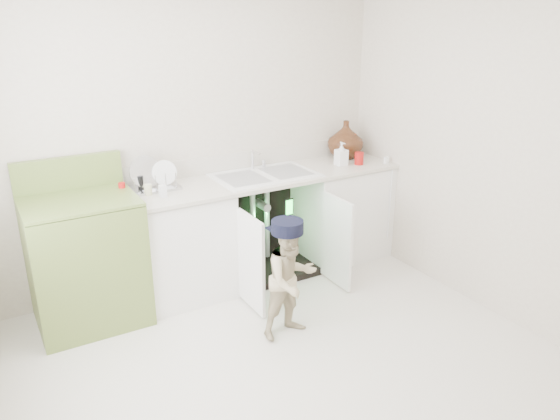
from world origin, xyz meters
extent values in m
plane|color=silver|center=(0.00, 0.00, 0.00)|extent=(3.50, 3.50, 0.00)
cube|color=beige|center=(0.00, 1.50, 1.25)|extent=(3.50, 2.50, 0.02)
cube|color=beige|center=(0.00, -1.50, 1.25)|extent=(3.50, 2.50, 0.02)
cube|color=beige|center=(1.75, 0.00, 1.25)|extent=(2.50, 3.00, 0.02)
cube|color=white|center=(-0.25, 1.20, 0.43)|extent=(0.80, 0.60, 0.86)
cube|color=white|center=(1.35, 1.20, 0.43)|extent=(0.80, 0.60, 0.86)
cube|color=black|center=(0.55, 1.47, 0.43)|extent=(0.80, 0.06, 0.86)
cube|color=black|center=(0.55, 1.20, 0.03)|extent=(0.80, 0.60, 0.06)
cylinder|color=gray|center=(0.48, 1.30, 0.45)|extent=(0.05, 0.05, 0.70)
cylinder|color=gray|center=(0.62, 1.30, 0.45)|extent=(0.05, 0.05, 0.70)
cylinder|color=gray|center=(0.55, 1.25, 0.62)|extent=(0.07, 0.18, 0.07)
cube|color=white|center=(0.15, 0.70, 0.40)|extent=(0.03, 0.40, 0.76)
cube|color=white|center=(0.95, 0.70, 0.40)|extent=(0.02, 0.40, 0.76)
cube|color=beige|center=(0.55, 1.20, 0.89)|extent=(2.44, 0.64, 0.03)
cube|color=beige|center=(0.55, 1.49, 0.98)|extent=(2.44, 0.02, 0.15)
cube|color=white|center=(0.55, 1.20, 0.90)|extent=(0.85, 0.55, 0.02)
cube|color=gray|center=(0.34, 1.20, 0.91)|extent=(0.34, 0.40, 0.01)
cube|color=gray|center=(0.76, 1.20, 0.91)|extent=(0.34, 0.40, 0.01)
cylinder|color=silver|center=(0.55, 1.42, 0.99)|extent=(0.03, 0.03, 0.17)
cylinder|color=silver|center=(0.55, 1.36, 1.06)|extent=(0.02, 0.14, 0.02)
cylinder|color=silver|center=(0.66, 1.42, 0.94)|extent=(0.04, 0.04, 0.06)
cylinder|color=white|center=(1.68, 0.89, 0.55)|extent=(0.01, 0.01, 0.70)
cube|color=white|center=(1.68, 0.98, 0.93)|extent=(0.04, 0.02, 0.06)
cube|color=silver|center=(-0.38, 1.32, 0.91)|extent=(0.40, 0.27, 0.02)
cylinder|color=silver|center=(-0.42, 1.34, 0.98)|extent=(0.25, 0.09, 0.24)
cylinder|color=white|center=(-0.27, 1.32, 0.97)|extent=(0.20, 0.05, 0.19)
cylinder|color=silver|center=(-0.54, 1.22, 0.98)|extent=(0.01, 0.01, 0.12)
cylinder|color=silver|center=(-0.46, 1.22, 0.98)|extent=(0.01, 0.01, 0.12)
cylinder|color=silver|center=(-0.38, 1.22, 0.98)|extent=(0.01, 0.01, 0.12)
cylinder|color=silver|center=(-0.30, 1.22, 0.98)|extent=(0.01, 0.01, 0.12)
cylinder|color=silver|center=(-0.22, 1.22, 0.98)|extent=(0.01, 0.01, 0.12)
imported|color=#442013|center=(1.48, 1.34, 1.07)|extent=(0.33, 0.33, 0.35)
imported|color=#DB3E0B|center=(1.54, 1.30, 1.02)|extent=(0.09, 0.09, 0.23)
imported|color=white|center=(1.29, 1.14, 1.00)|extent=(0.09, 0.10, 0.21)
cylinder|color=#B0120F|center=(1.45, 1.08, 0.96)|extent=(0.08, 0.08, 0.11)
cylinder|color=red|center=(-0.62, 1.28, 0.95)|extent=(0.05, 0.05, 0.10)
cylinder|color=beige|center=(-0.45, 1.20, 0.94)|extent=(0.06, 0.06, 0.08)
cylinder|color=black|center=(-0.47, 1.32, 0.96)|extent=(0.04, 0.04, 0.12)
cube|color=silver|center=(-0.37, 1.10, 0.95)|extent=(0.05, 0.05, 0.09)
cube|color=olive|center=(-0.96, 1.18, 0.47)|extent=(0.77, 0.65, 0.94)
cube|color=olive|center=(-0.96, 1.18, 0.95)|extent=(0.77, 0.65, 0.02)
cube|color=olive|center=(-0.96, 1.46, 1.08)|extent=(0.77, 0.06, 0.24)
cylinder|color=black|center=(-1.15, 1.02, 0.95)|extent=(0.17, 0.17, 0.02)
cylinder|color=silver|center=(-1.15, 1.02, 0.96)|extent=(0.20, 0.20, 0.01)
cylinder|color=black|center=(-1.15, 1.33, 0.95)|extent=(0.17, 0.17, 0.02)
cylinder|color=silver|center=(-1.15, 1.33, 0.96)|extent=(0.20, 0.20, 0.01)
cylinder|color=black|center=(-0.76, 1.02, 0.95)|extent=(0.17, 0.17, 0.02)
cylinder|color=silver|center=(-0.76, 1.02, 0.96)|extent=(0.20, 0.20, 0.01)
cylinder|color=black|center=(-0.76, 1.33, 0.95)|extent=(0.17, 0.17, 0.02)
cylinder|color=silver|center=(-0.76, 1.33, 0.96)|extent=(0.20, 0.20, 0.01)
imported|color=#CAB491|center=(0.23, 0.26, 0.43)|extent=(0.44, 0.36, 0.86)
cylinder|color=black|center=(0.23, 0.26, 0.83)|extent=(0.24, 0.24, 0.09)
cube|color=black|center=(0.23, 0.36, 0.79)|extent=(0.18, 0.10, 0.01)
cube|color=black|center=(0.58, 0.86, 0.72)|extent=(0.07, 0.01, 0.14)
cube|color=#26F23F|center=(0.58, 0.85, 0.72)|extent=(0.06, 0.00, 0.12)
camera|label=1|loc=(-1.55, -2.65, 2.21)|focal=35.00mm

